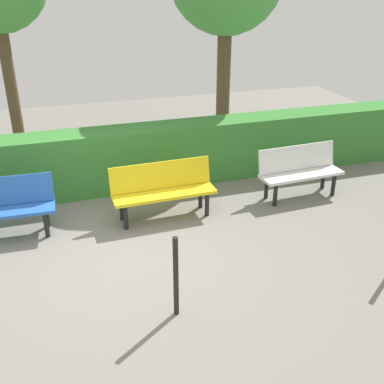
{
  "coord_description": "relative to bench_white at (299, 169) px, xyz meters",
  "views": [
    {
      "loc": [
        0.58,
        5.44,
        3.48
      ],
      "look_at": [
        -1.29,
        -0.41,
        0.55
      ],
      "focal_mm": 42.97,
      "sensor_mm": 36.0,
      "label": 1
    }
  ],
  "objects": [
    {
      "name": "ground_plane",
      "position": [
        3.34,
        0.85,
        -0.48
      ],
      "size": [
        16.55,
        16.55,
        0.0
      ],
      "primitive_type": "plane",
      "color": "gray"
    },
    {
      "name": "bench_white",
      "position": [
        0.0,
        0.0,
        0.0
      ],
      "size": [
        1.46,
        0.53,
        0.86
      ],
      "rotation": [
        0.0,
        0.0,
        0.05
      ],
      "color": "white",
      "rests_on": "ground_plane"
    },
    {
      "name": "bench_yellow",
      "position": [
        2.39,
        0.03,
        0.0
      ],
      "size": [
        1.61,
        0.5,
        0.86
      ],
      "rotation": [
        0.0,
        0.0,
        0.03
      ],
      "color": "yellow",
      "rests_on": "ground_plane"
    },
    {
      "name": "bench_blue",
      "position": [
        4.69,
        -0.1,
        -0.0
      ],
      "size": [
        1.38,
        0.52,
        0.86
      ],
      "rotation": [
        0.0,
        0.0,
        -0.04
      ],
      "color": "blue",
      "rests_on": "ground_plane"
    },
    {
      "name": "hedge_row",
      "position": [
        2.29,
        -1.22,
        0.07
      ],
      "size": [
        12.55,
        0.63,
        1.09
      ],
      "primitive_type": "cube",
      "color": "#387F33",
      "rests_on": "ground_plane"
    },
    {
      "name": "railing_post_mid",
      "position": [
        2.84,
        2.33,
        0.02
      ],
      "size": [
        0.06,
        0.06,
        1.0
      ],
      "primitive_type": "cylinder",
      "color": "black",
      "rests_on": "ground_plane"
    }
  ]
}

